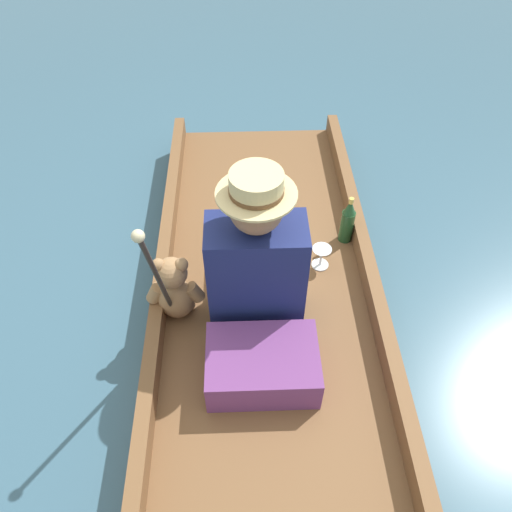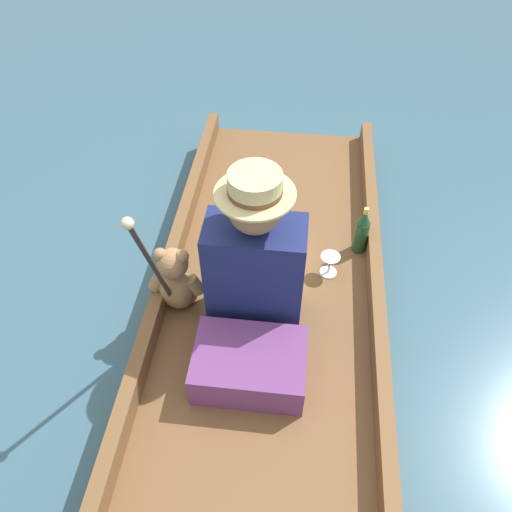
{
  "view_description": "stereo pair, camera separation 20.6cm",
  "coord_description": "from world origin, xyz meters",
  "views": [
    {
      "loc": [
        -0.1,
        -1.44,
        2.01
      ],
      "look_at": [
        -0.05,
        -0.03,
        0.49
      ],
      "focal_mm": 35.0,
      "sensor_mm": 36.0,
      "label": 1
    },
    {
      "loc": [
        0.1,
        -1.43,
        2.01
      ],
      "look_at": [
        -0.05,
        -0.03,
        0.49
      ],
      "focal_mm": 35.0,
      "sensor_mm": 36.0,
      "label": 2
    }
  ],
  "objects": [
    {
      "name": "champagne_bottle",
      "position": [
        0.43,
        0.41,
        0.26
      ],
      "size": [
        0.07,
        0.07,
        0.28
      ],
      "color": "#1E4723",
      "rests_on": "punt_boat"
    },
    {
      "name": "punt_boat",
      "position": [
        0.0,
        0.0,
        0.07
      ],
      "size": [
        1.06,
        2.87,
        0.24
      ],
      "color": "brown",
      "rests_on": "ground_plane"
    },
    {
      "name": "walking_cane",
      "position": [
        -0.43,
        -0.23,
        0.6
      ],
      "size": [
        0.04,
        0.31,
        0.82
      ],
      "color": "#2D2823",
      "rests_on": "punt_boat"
    },
    {
      "name": "teddy_bear",
      "position": [
        -0.41,
        -0.05,
        0.3
      ],
      "size": [
        0.26,
        0.15,
        0.38
      ],
      "color": "#9E754C",
      "rests_on": "punt_boat"
    },
    {
      "name": "ground_plane",
      "position": [
        0.0,
        0.0,
        0.0
      ],
      "size": [
        16.0,
        16.0,
        0.0
      ],
      "primitive_type": "plane",
      "color": "#385B70"
    },
    {
      "name": "seat_cushion",
      "position": [
        -0.04,
        -0.39,
        0.21
      ],
      "size": [
        0.45,
        0.32,
        0.17
      ],
      "color": "#6B3875",
      "rests_on": "punt_boat"
    },
    {
      "name": "wine_glass",
      "position": [
        0.28,
        0.23,
        0.21
      ],
      "size": [
        0.1,
        0.1,
        0.12
      ],
      "color": "silver",
      "rests_on": "punt_boat"
    },
    {
      "name": "seated_person",
      "position": [
        -0.05,
        0.01,
        0.42
      ],
      "size": [
        0.41,
        0.72,
        0.81
      ],
      "rotation": [
        0.0,
        0.0,
        0.01
      ],
      "color": "white",
      "rests_on": "punt_boat"
    }
  ]
}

